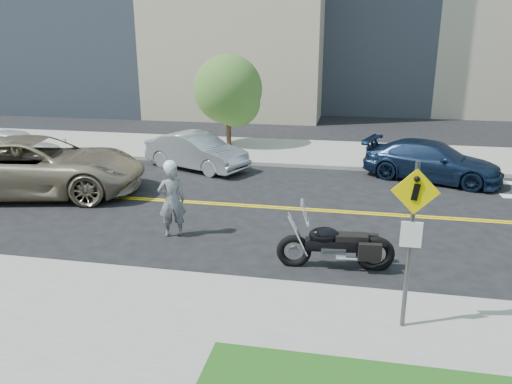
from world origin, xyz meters
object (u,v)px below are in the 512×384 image
object	(u,v)px
pedestrian_sign	(411,231)
motorcyclist	(172,199)
parked_car_silver	(196,151)
parked_car_blue	(432,161)
suv	(38,166)
motorcycle	(336,236)
parked_car_white	(14,145)

from	to	relation	value
pedestrian_sign	motorcyclist	world-z (taller)	pedestrian_sign
parked_car_silver	parked_car_blue	size ratio (longest dim) A/B	0.89
suv	parked_car_blue	bearing A→B (deg)	-84.59
pedestrian_sign	parked_car_blue	distance (m)	10.75
motorcycle	parked_car_silver	size ratio (longest dim) A/B	0.59
suv	parked_car_silver	world-z (taller)	suv
suv	parked_car_silver	distance (m)	5.88
parked_car_white	parked_car_silver	bearing A→B (deg)	-78.05
parked_car_silver	parked_car_blue	bearing A→B (deg)	-65.56
motorcyclist	parked_car_silver	bearing A→B (deg)	-104.08
suv	parked_car_white	world-z (taller)	suv
motorcycle	parked_car_silver	world-z (taller)	motorcycle
suv	parked_car_blue	distance (m)	13.75
motorcycle	suv	world-z (taller)	suv
parked_car_blue	parked_car_white	bearing A→B (deg)	110.73
parked_car_white	suv	bearing A→B (deg)	-126.25
parked_car_white	pedestrian_sign	bearing A→B (deg)	-114.16
parked_car_silver	parked_car_blue	world-z (taller)	parked_car_silver
parked_car_blue	motorcyclist	bearing A→B (deg)	152.46
motorcycle	parked_car_silver	xyz separation A→B (m)	(-5.81, 7.94, -0.07)
pedestrian_sign	motorcycle	xyz separation A→B (m)	(-1.28, 2.46, -1.18)
motorcyclist	parked_car_blue	xyz separation A→B (m)	(7.42, 6.94, -0.32)
motorcyclist	suv	world-z (taller)	motorcyclist
pedestrian_sign	parked_car_silver	distance (m)	12.64
parked_car_white	parked_car_blue	size ratio (longest dim) A/B	0.82
parked_car_silver	pedestrian_sign	bearing A→B (deg)	-122.03
motorcycle	parked_car_blue	xyz separation A→B (m)	(3.12, 8.05, -0.07)
parked_car_white	motorcycle	bearing A→B (deg)	-109.33
pedestrian_sign	parked_car_white	xyz separation A→B (m)	(-14.97, 10.11, -1.28)
suv	parked_car_silver	xyz separation A→B (m)	(4.13, 4.19, -0.24)
pedestrian_sign	motorcyclist	xyz separation A→B (m)	(-5.58, 3.57, -0.94)
motorcyclist	parked_car_silver	distance (m)	7.00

